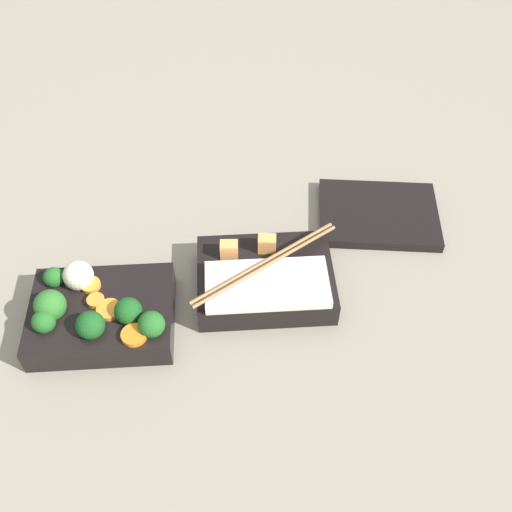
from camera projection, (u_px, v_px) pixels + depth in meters
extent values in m
plane|color=gray|center=(191.00, 302.00, 0.80)|extent=(3.00, 3.00, 0.00)
cube|color=black|center=(103.00, 315.00, 0.76)|extent=(0.18, 0.13, 0.04)
sphere|color=#19511E|center=(90.00, 325.00, 0.72)|extent=(0.04, 0.04, 0.04)
sphere|color=#236023|center=(151.00, 324.00, 0.72)|extent=(0.03, 0.03, 0.03)
sphere|color=#19511E|center=(128.00, 311.00, 0.73)|extent=(0.03, 0.03, 0.03)
sphere|color=#2D7028|center=(50.00, 305.00, 0.74)|extent=(0.04, 0.04, 0.04)
sphere|color=#236023|center=(44.00, 322.00, 0.72)|extent=(0.03, 0.03, 0.03)
sphere|color=#236023|center=(54.00, 277.00, 0.77)|extent=(0.03, 0.03, 0.03)
cylinder|color=orange|center=(91.00, 285.00, 0.77)|extent=(0.03, 0.03, 0.01)
cylinder|color=orange|center=(96.00, 301.00, 0.75)|extent=(0.02, 0.02, 0.01)
cylinder|color=orange|center=(109.00, 310.00, 0.74)|extent=(0.04, 0.04, 0.01)
cylinder|color=orange|center=(134.00, 335.00, 0.72)|extent=(0.04, 0.04, 0.01)
sphere|color=beige|center=(78.00, 276.00, 0.77)|extent=(0.04, 0.04, 0.04)
cube|color=black|center=(265.00, 279.00, 0.80)|extent=(0.18, 0.13, 0.04)
cube|color=white|center=(267.00, 285.00, 0.76)|extent=(0.16, 0.08, 0.01)
cube|color=#F4A356|center=(229.00, 250.00, 0.79)|extent=(0.02, 0.02, 0.02)
cube|color=#F4A356|center=(267.00, 244.00, 0.80)|extent=(0.03, 0.02, 0.02)
cylinder|color=olive|center=(267.00, 265.00, 0.77)|extent=(0.20, 0.13, 0.01)
cylinder|color=olive|center=(264.00, 262.00, 0.78)|extent=(0.20, 0.13, 0.01)
cube|color=black|center=(378.00, 214.00, 0.90)|extent=(0.19, 0.15, 0.01)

